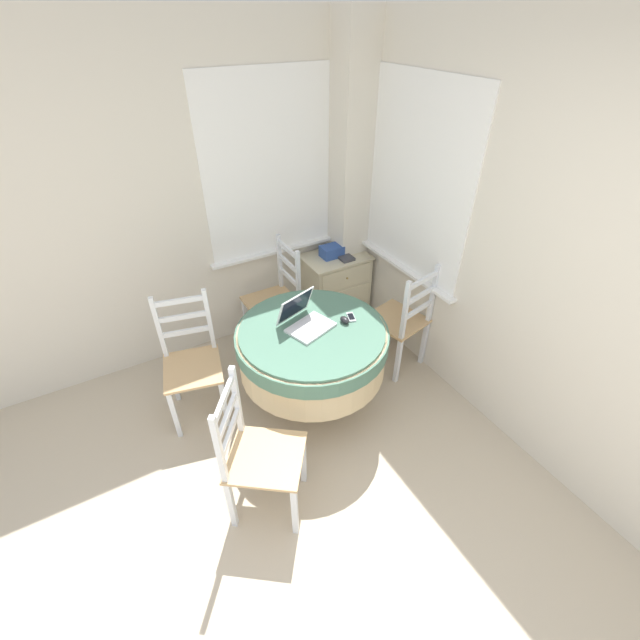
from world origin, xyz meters
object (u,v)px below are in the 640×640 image
Objects in this scene: dining_chair_near_back_window at (276,299)px; dining_chair_left_flank at (192,363)px; dining_chair_camera_near at (258,455)px; book_on_cabinet at (343,256)px; dining_chair_near_right_window at (401,321)px; storage_box at (332,251)px; cell_phone at (351,317)px; round_dining_table at (312,347)px; laptop at (305,320)px; corner_cabinet at (335,288)px; computer_mouse at (345,320)px.

dining_chair_near_back_window is 1.00× the size of dining_chair_left_flank.
book_on_cabinet is (1.48, 1.44, 0.23)m from dining_chair_camera_near.
dining_chair_near_right_window is 0.94m from storage_box.
dining_chair_near_right_window reaches higher than cell_phone.
storage_box reaches higher than round_dining_table.
dining_chair_camera_near is at bearing -151.20° from cell_phone.
laptop is 1.18m from book_on_cabinet.
dining_chair_near_back_window reaches higher than round_dining_table.
dining_chair_near_back_window reaches higher than cell_phone.
corner_cabinet is at bearing 18.77° from dining_chair_left_flank.
dining_chair_left_flank is at bearing -161.23° from corner_cabinet.
dining_chair_left_flank is at bearing -160.12° from storage_box.
storage_box is at bearing 144.49° from corner_cabinet.
cell_phone is at bearing -77.21° from dining_chair_near_back_window.
dining_chair_near_back_window is at bearing 102.79° from cell_phone.
cell_phone is (0.33, -0.08, -0.04)m from laptop.
round_dining_table is 1.10× the size of dining_chair_left_flank.
round_dining_table is 0.87m from dining_chair_near_right_window.
dining_chair_left_flank is 1.67m from book_on_cabinet.
dining_chair_near_back_window is at bearing -177.75° from book_on_cabinet.
corner_cabinet is (0.52, 0.97, -0.43)m from computer_mouse.
laptop is 0.28m from computer_mouse.
laptop is 1.16m from storage_box.
laptop reaches higher than cell_phone.
storage_box is (0.73, 0.94, 0.14)m from round_dining_table.
laptop is at bearing 179.86° from dining_chair_near_right_window.
dining_chair_left_flank reaches higher than cell_phone.
computer_mouse is at bearing -159.89° from cell_phone.
corner_cabinet is at bearing 46.06° from dining_chair_camera_near.
laptop is 0.39× the size of dining_chair_near_right_window.
round_dining_table is 0.35m from cell_phone.
dining_chair_near_back_window is 0.67m from corner_cabinet.
dining_chair_near_back_window reaches higher than corner_cabinet.
dining_chair_camera_near is at bearing -136.42° from laptop.
corner_cabinet is (0.65, 0.07, -0.12)m from dining_chair_near_back_window.
storage_box is (0.49, 0.99, -0.04)m from computer_mouse.
storage_box is 0.11m from book_on_cabinet.
dining_chair_camera_near and dining_chair_left_flank have the same top height.
dining_chair_near_right_window and dining_chair_camera_near have the same top height.
laptop is at bearing 108.72° from round_dining_table.
dining_chair_left_flank is 1.61m from storage_box.
dining_chair_camera_near is at bearing -132.89° from storage_box.
laptop is 1.92× the size of storage_box.
laptop reaches higher than corner_cabinet.
book_on_cabinet reaches higher than corner_cabinet.
laptop reaches higher than dining_chair_camera_near.
storage_box is (0.42, 0.97, -0.02)m from cell_phone.
laptop is 0.34m from cell_phone.
dining_chair_near_right_window is 1.64m from dining_chair_camera_near.
dining_chair_near_right_window reaches higher than storage_box.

